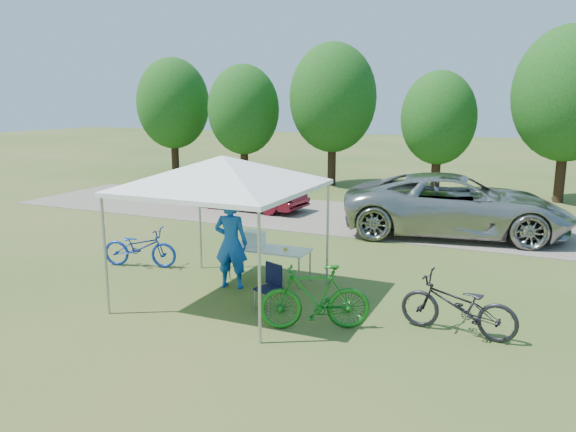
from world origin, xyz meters
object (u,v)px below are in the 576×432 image
folding_chair (271,283)px  bike_blue (140,247)px  folding_table (269,250)px  cyclist (231,243)px  bike_green (315,297)px  cooler (254,239)px  sedan (250,190)px  minivan (456,205)px  bike_dark (458,306)px

folding_chair → bike_blue: bearing=-174.6°
folding_table → cyclist: 0.92m
bike_blue → bike_green: bike_green is taller
folding_table → bike_blue: 3.12m
folding_table → cooler: cooler is taller
cooler → bike_blue: (-2.74, -0.32, -0.41)m
folding_chair → cooler: bearing=149.1°
cooler → sedan: (-3.59, 6.59, -0.18)m
cyclist → bike_blue: bearing=-19.6°
folding_table → bike_blue: bearing=-174.2°
folding_table → sedan: sedan is taller
sedan → cooler: bearing=-146.3°
folding_table → folding_chair: bearing=-62.8°
bike_green → folding_chair: bearing=-143.6°
folding_chair → sedan: (-4.68, 8.01, 0.20)m
cyclist → sedan: bearing=-75.5°
cyclist → minivan: bearing=-129.4°
bike_blue → minivan: (6.08, 5.97, 0.41)m
folding_table → cooler: (-0.36, -0.00, 0.21)m
sedan → folding_table: bearing=-143.9°
cooler → bike_blue: cooler is taller
minivan → bike_green: bearing=161.3°
folding_table → bike_dark: bearing=-17.6°
cyclist → bike_blue: 2.68m
bike_green → minivan: 7.75m
folding_chair → bike_dark: bearing=24.3°
bike_green → bike_dark: 2.30m
cyclist → folding_table: bearing=-135.2°
bike_blue → bike_dark: size_ratio=0.92×
folding_table → bike_green: (1.79, -1.99, -0.10)m
cooler → bike_dark: cooler is taller
folding_chair → bike_green: size_ratio=0.44×
cyclist → sedan: size_ratio=0.47×
folding_table → folding_chair: 1.61m
cooler → sedan: 7.50m
bike_blue → sedan: 6.96m
cyclist → bike_green: 2.64m
folding_chair → cooler: (-1.09, 1.42, 0.38)m
folding_table → bike_green: bike_green is taller
folding_table → folding_chair: folding_chair is taller
folding_table → bike_green: 2.68m
folding_table → cooler: 0.42m
minivan → sedan: 7.00m
cyclist → sedan: cyclist is taller
folding_chair → cyclist: (-1.22, 0.70, 0.45)m
bike_blue → cyclist: bearing=-113.7°
bike_dark → sedan: (-7.92, 7.85, 0.18)m
cyclist → bike_blue: cyclist is taller
folding_chair → bike_dark: bike_dark is taller
bike_green → bike_dark: bike_green is taller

